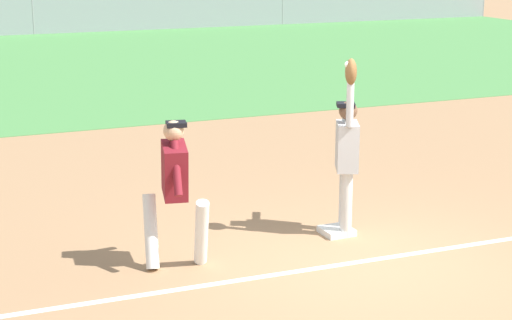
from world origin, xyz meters
TOP-DOWN VIEW (x-y plane):
  - ground_plane at (0.00, 0.00)m, footprint 78.25×78.25m
  - outfield_grass at (0.00, 17.41)m, footprint 43.70×18.39m
  - chalk_foul_line at (-3.75, 0.08)m, footprint 12.00×0.30m
  - first_base at (0.25, 0.98)m, footprint 0.39×0.39m
  - fielder at (0.34, 0.94)m, footprint 0.46×0.86m
  - runner at (-1.97, 0.69)m, footprint 0.75×0.84m
  - baseball at (0.22, 0.76)m, footprint 0.07×0.07m
  - outfield_fence at (-0.00, 26.61)m, footprint 43.78×0.08m
  - parked_car_white at (4.23, 28.83)m, footprint 4.46×2.23m
  - parked_car_red at (10.28, 29.04)m, footprint 4.44×2.20m

SIDE VIEW (x-z plane):
  - ground_plane at x=0.00m, z-range 0.00..0.00m
  - chalk_foul_line at x=-3.75m, z-range 0.00..0.01m
  - outfield_grass at x=0.00m, z-range 0.00..0.01m
  - first_base at x=0.25m, z-range 0.00..0.08m
  - parked_car_white at x=4.23m, z-range 0.05..1.30m
  - parked_car_red at x=10.28m, z-range 0.05..1.30m
  - runner at x=-1.97m, z-range 0.14..1.86m
  - outfield_fence at x=0.00m, z-range 0.00..2.22m
  - fielder at x=0.34m, z-range -0.02..2.26m
  - baseball at x=0.22m, z-range 2.17..2.25m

